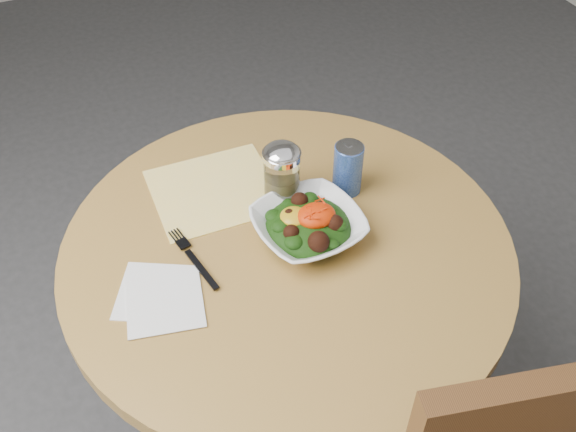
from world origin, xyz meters
The scene contains 8 objects.
ground centered at (0.00, 0.00, 0.00)m, with size 6.00×6.00×0.00m, color #313134.
table centered at (0.00, 0.00, 0.55)m, with size 0.90×0.90×0.75m.
cloth_napkin centered at (-0.08, 0.20, 0.75)m, with size 0.26×0.24×0.00m, color yellow.
paper_napkins centered at (-0.27, -0.03, 0.75)m, with size 0.19×0.21×0.00m.
salad_bowl centered at (0.04, 0.00, 0.78)m, with size 0.23×0.23×0.08m.
fork centered at (-0.19, 0.03, 0.76)m, with size 0.05×0.18×0.00m.
spice_shaker centered at (0.04, 0.12, 0.82)m, with size 0.08×0.08×0.14m.
beverage_can centered at (0.18, 0.09, 0.81)m, with size 0.06×0.06×0.12m.
Camera 1 is at (-0.35, -0.80, 1.68)m, focal length 40.00 mm.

